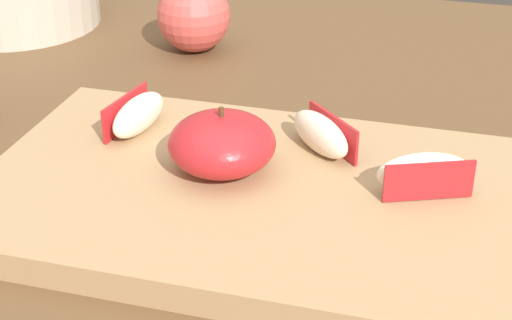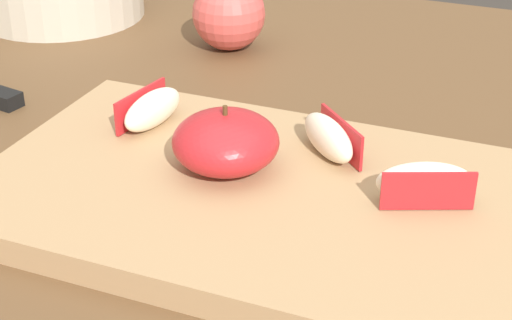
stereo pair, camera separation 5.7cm
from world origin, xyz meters
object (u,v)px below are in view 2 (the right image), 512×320
(apple_wedge_right, at_px, (329,137))
(cutting_board, at_px, (256,197))
(apple_wedge_left, at_px, (152,109))
(apple_wedge_middle, at_px, (425,183))
(apple_half_skin_up, at_px, (226,142))
(whole_apple_pink_lady, at_px, (229,14))

(apple_wedge_right, bearing_deg, cutting_board, -118.69)
(apple_wedge_left, bearing_deg, apple_wedge_middle, -8.62)
(apple_wedge_middle, xyz_separation_m, apple_wedge_right, (-0.08, 0.04, 0.00))
(cutting_board, distance_m, apple_wedge_left, 0.13)
(cutting_board, relative_size, apple_half_skin_up, 5.06)
(apple_half_skin_up, relative_size, apple_wedge_middle, 1.12)
(cutting_board, xyz_separation_m, apple_wedge_middle, (0.12, 0.02, 0.03))
(whole_apple_pink_lady, bearing_deg, apple_wedge_right, -51.30)
(apple_wedge_right, xyz_separation_m, whole_apple_pink_lady, (-0.18, 0.23, 0.00))
(whole_apple_pink_lady, bearing_deg, apple_half_skin_up, -66.67)
(apple_half_skin_up, height_order, apple_wedge_middle, apple_half_skin_up)
(cutting_board, bearing_deg, apple_wedge_left, 153.58)
(cutting_board, distance_m, whole_apple_pink_lady, 0.33)
(cutting_board, height_order, apple_half_skin_up, apple_half_skin_up)
(apple_half_skin_up, distance_m, whole_apple_pink_lady, 0.30)
(apple_half_skin_up, xyz_separation_m, apple_wedge_left, (-0.09, 0.04, -0.01))
(cutting_board, bearing_deg, whole_apple_pink_lady, 117.09)
(apple_wedge_left, bearing_deg, whole_apple_pink_lady, 98.52)
(apple_half_skin_up, relative_size, apple_wedge_right, 1.24)
(cutting_board, relative_size, apple_wedge_left, 5.73)
(apple_wedge_middle, xyz_separation_m, apple_wedge_left, (-0.23, 0.03, 0.00))
(apple_half_skin_up, height_order, whole_apple_pink_lady, whole_apple_pink_lady)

